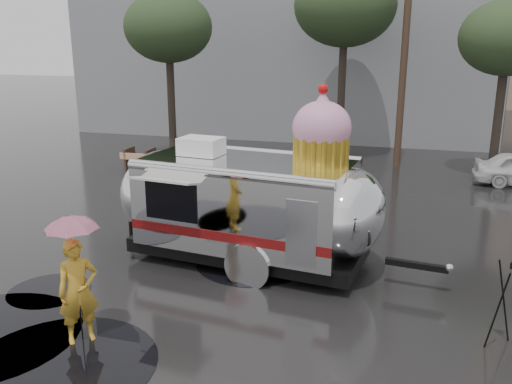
% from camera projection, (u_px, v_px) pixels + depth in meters
% --- Properties ---
extents(ground, '(120.00, 120.00, 0.00)m').
position_uv_depth(ground, '(236.00, 323.00, 9.98)').
color(ground, black).
rests_on(ground, ground).
extents(puddles, '(6.61, 7.69, 0.01)m').
position_uv_depth(puddles, '(89.00, 318.00, 10.14)').
color(puddles, black).
rests_on(puddles, ground).
extents(grey_building, '(22.00, 12.00, 13.00)m').
position_uv_depth(grey_building, '(294.00, 13.00, 31.50)').
color(grey_building, slate).
rests_on(grey_building, ground).
extents(utility_pole, '(1.60, 0.28, 9.00)m').
position_uv_depth(utility_pole, '(405.00, 50.00, 21.06)').
color(utility_pole, '#473323').
rests_on(utility_pole, ground).
extents(tree_left, '(3.64, 3.64, 6.95)m').
position_uv_depth(tree_left, '(168.00, 28.00, 22.35)').
color(tree_left, '#382D26').
rests_on(tree_left, ground).
extents(tree_mid, '(4.20, 4.20, 8.03)m').
position_uv_depth(tree_mid, '(345.00, 6.00, 22.16)').
color(tree_mid, '#382D26').
rests_on(tree_mid, ground).
extents(tree_right, '(3.36, 3.36, 6.42)m').
position_uv_depth(tree_right, '(508.00, 39.00, 19.11)').
color(tree_right, '#382D26').
rests_on(tree_right, ground).
extents(barricade_row, '(4.30, 0.80, 1.00)m').
position_uv_depth(barricade_row, '(176.00, 163.00, 20.51)').
color(barricade_row, '#473323').
rests_on(barricade_row, ground).
extents(airstream_trailer, '(7.84, 3.29, 4.25)m').
position_uv_depth(airstream_trailer, '(251.00, 201.00, 12.34)').
color(airstream_trailer, silver).
rests_on(airstream_trailer, ground).
extents(person_left, '(0.79, 0.78, 1.85)m').
position_uv_depth(person_left, '(78.00, 291.00, 9.16)').
color(person_left, gold).
rests_on(person_left, ground).
extents(umbrella_pink, '(1.08, 1.08, 2.29)m').
position_uv_depth(umbrella_pink, '(73.00, 236.00, 8.90)').
color(umbrella_pink, pink).
rests_on(umbrella_pink, ground).
extents(tripod, '(0.64, 0.61, 1.58)m').
position_uv_depth(tripod, '(510.00, 298.00, 8.89)').
color(tripod, black).
rests_on(tripod, ground).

